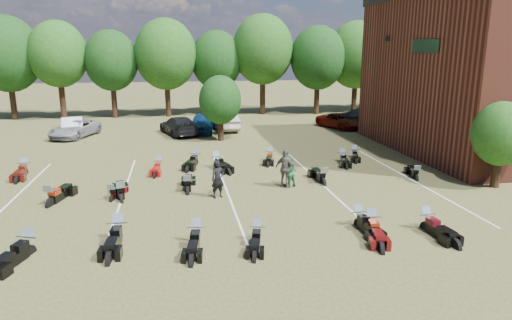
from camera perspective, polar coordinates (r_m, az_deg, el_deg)
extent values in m
plane|color=brown|center=(20.67, 5.54, -5.69)|extent=(160.00, 160.00, 0.00)
imported|color=silver|center=(40.16, -21.96, 4.02)|extent=(2.42, 4.75, 1.49)
imported|color=gray|center=(38.88, -21.70, 3.66)|extent=(3.82, 5.41, 1.37)
imported|color=black|center=(37.79, -9.64, 4.26)|extent=(3.50, 5.48, 1.48)
imported|color=navy|center=(38.55, -6.74, 4.63)|extent=(2.58, 4.91, 1.59)
imported|color=#A7A6A2|center=(39.53, -3.87, 4.93)|extent=(2.05, 4.96, 1.60)
imported|color=#570B04|center=(41.02, 10.41, 4.83)|extent=(3.75, 5.03, 1.27)
imported|color=#3A3A3F|center=(42.96, 12.85, 5.32)|extent=(3.93, 5.87, 1.58)
imported|color=black|center=(21.46, -4.79, -2.40)|extent=(0.76, 0.62, 1.81)
imported|color=#286B3D|center=(23.15, 4.14, -1.50)|extent=(0.92, 0.83, 1.56)
imported|color=#535047|center=(22.97, 3.71, -1.09)|extent=(1.17, 1.13, 1.96)
cube|color=black|center=(34.08, 15.99, 14.34)|extent=(0.30, 0.40, 0.30)
cube|color=black|center=(29.70, 20.41, 13.21)|extent=(0.06, 3.00, 0.80)
cylinder|color=black|center=(50.47, -28.30, 6.68)|extent=(0.58, 0.58, 4.08)
ellipsoid|color=#1E4C19|center=(50.24, -28.86, 11.52)|extent=(6.00, 6.00, 6.90)
cylinder|color=black|center=(49.15, -22.72, 7.10)|extent=(0.58, 0.58, 4.08)
ellipsoid|color=#1E4C19|center=(48.92, -23.20, 12.09)|extent=(6.00, 6.00, 6.90)
cylinder|color=black|center=(48.32, -16.89, 7.47)|extent=(0.57, 0.58, 4.08)
ellipsoid|color=#1E4C19|center=(48.08, -17.25, 12.56)|extent=(6.00, 6.00, 6.90)
cylinder|color=black|center=(47.99, -10.90, 7.78)|extent=(0.57, 0.58, 4.08)
ellipsoid|color=#1E4C19|center=(47.75, -11.14, 12.90)|extent=(6.00, 6.00, 6.90)
cylinder|color=black|center=(48.18, -4.90, 8.00)|extent=(0.58, 0.58, 4.08)
ellipsoid|color=#1E4C19|center=(47.94, -5.00, 13.11)|extent=(6.00, 6.00, 6.90)
cylinder|color=black|center=(48.89, 1.01, 8.13)|extent=(0.57, 0.58, 4.08)
ellipsoid|color=#1E4C19|center=(48.65, 1.03, 13.16)|extent=(6.00, 6.00, 6.90)
cylinder|color=black|center=(50.08, 6.69, 8.17)|extent=(0.57, 0.58, 4.08)
ellipsoid|color=#1E4C19|center=(49.85, 6.83, 13.09)|extent=(6.00, 6.00, 6.90)
cylinder|color=black|center=(51.74, 12.06, 8.14)|extent=(0.57, 0.58, 4.08)
ellipsoid|color=#1E4C19|center=(51.51, 12.30, 12.90)|extent=(6.00, 6.00, 6.90)
cylinder|color=black|center=(53.81, 17.05, 8.05)|extent=(0.58, 0.58, 4.08)
ellipsoid|color=#1E4C19|center=(53.59, 17.38, 12.62)|extent=(6.00, 6.00, 6.90)
cylinder|color=black|center=(56.25, 21.64, 7.92)|extent=(0.58, 0.58, 4.08)
ellipsoid|color=#1E4C19|center=(56.04, 22.03, 12.27)|extent=(6.00, 6.00, 6.90)
cylinder|color=black|center=(26.02, 27.84, -1.20)|extent=(0.24, 0.24, 1.71)
sphere|color=#1E4C19|center=(25.65, 28.32, 2.91)|extent=(2.80, 2.80, 2.80)
cylinder|color=black|center=(34.91, -4.44, 3.99)|extent=(0.24, 0.24, 1.90)
sphere|color=#1E4C19|center=(34.61, -4.50, 7.50)|extent=(3.20, 3.20, 3.20)
cube|color=silver|center=(24.05, -28.22, -4.49)|extent=(0.10, 14.00, 0.01)
cube|color=silver|center=(22.95, -16.28, -4.18)|extent=(0.10, 14.00, 0.01)
cube|color=silver|center=(22.92, -3.74, -3.66)|extent=(0.10, 14.00, 0.01)
cube|color=silver|center=(23.95, 8.24, -3.01)|extent=(0.10, 14.00, 0.01)
cube|color=silver|center=(25.93, 18.81, -2.32)|extent=(0.10, 14.00, 0.01)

